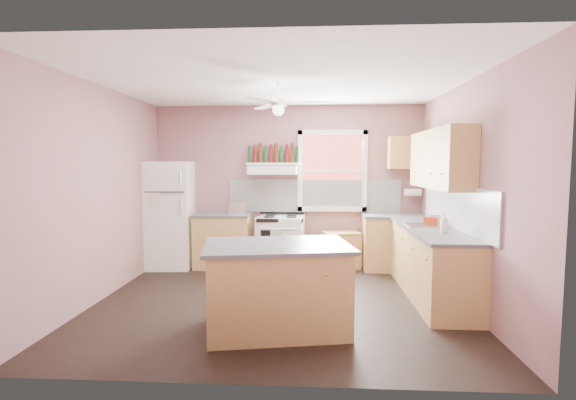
# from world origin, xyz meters

# --- Properties ---
(floor) EXTENTS (4.50, 4.50, 0.00)m
(floor) POSITION_xyz_m (0.00, 0.00, 0.00)
(floor) COLOR black
(floor) RESTS_ON ground
(ceiling) EXTENTS (4.50, 4.50, 0.00)m
(ceiling) POSITION_xyz_m (0.00, 0.00, 2.70)
(ceiling) COLOR white
(ceiling) RESTS_ON ground
(wall_back) EXTENTS (4.50, 0.05, 2.70)m
(wall_back) POSITION_xyz_m (0.00, 2.02, 1.35)
(wall_back) COLOR #875C5F
(wall_back) RESTS_ON ground
(wall_right) EXTENTS (0.05, 4.00, 2.70)m
(wall_right) POSITION_xyz_m (2.27, 0.00, 1.35)
(wall_right) COLOR #875C5F
(wall_right) RESTS_ON ground
(wall_left) EXTENTS (0.05, 4.00, 2.70)m
(wall_left) POSITION_xyz_m (-2.27, 0.00, 1.35)
(wall_left) COLOR #875C5F
(wall_left) RESTS_ON ground
(backsplash_back) EXTENTS (2.90, 0.03, 0.55)m
(backsplash_back) POSITION_xyz_m (0.45, 1.99, 1.18)
(backsplash_back) COLOR white
(backsplash_back) RESTS_ON wall_back
(backsplash_right) EXTENTS (0.03, 2.60, 0.55)m
(backsplash_right) POSITION_xyz_m (2.23, 0.30, 1.18)
(backsplash_right) COLOR white
(backsplash_right) RESTS_ON wall_right
(window_view) EXTENTS (1.00, 0.02, 1.20)m
(window_view) POSITION_xyz_m (0.75, 1.98, 1.60)
(window_view) COLOR maroon
(window_view) RESTS_ON wall_back
(window_frame) EXTENTS (1.16, 0.07, 1.36)m
(window_frame) POSITION_xyz_m (0.75, 1.96, 1.60)
(window_frame) COLOR white
(window_frame) RESTS_ON wall_back
(refrigerator) EXTENTS (0.79, 0.77, 1.76)m
(refrigerator) POSITION_xyz_m (-1.95, 1.66, 0.88)
(refrigerator) COLOR white
(refrigerator) RESTS_ON floor
(base_cabinet_left) EXTENTS (0.90, 0.60, 0.86)m
(base_cabinet_left) POSITION_xyz_m (-1.06, 1.70, 0.43)
(base_cabinet_left) COLOR #A58144
(base_cabinet_left) RESTS_ON floor
(counter_left) EXTENTS (0.92, 0.62, 0.04)m
(counter_left) POSITION_xyz_m (-1.06, 1.70, 0.88)
(counter_left) COLOR #4A4A4C
(counter_left) RESTS_ON base_cabinet_left
(toaster) EXTENTS (0.30, 0.19, 0.18)m
(toaster) POSITION_xyz_m (-0.81, 1.67, 0.99)
(toaster) COLOR silver
(toaster) RESTS_ON counter_left
(stove) EXTENTS (0.79, 0.70, 0.86)m
(stove) POSITION_xyz_m (-0.10, 1.69, 0.43)
(stove) COLOR white
(stove) RESTS_ON floor
(range_hood) EXTENTS (0.78, 0.50, 0.14)m
(range_hood) POSITION_xyz_m (-0.23, 1.75, 1.62)
(range_hood) COLOR white
(range_hood) RESTS_ON wall_back
(bottle_shelf) EXTENTS (0.90, 0.26, 0.03)m
(bottle_shelf) POSITION_xyz_m (-0.23, 1.87, 1.72)
(bottle_shelf) COLOR white
(bottle_shelf) RESTS_ON range_hood
(cart) EXTENTS (0.65, 0.51, 0.58)m
(cart) POSITION_xyz_m (0.90, 1.75, 0.29)
(cart) COLOR #A58144
(cart) RESTS_ON floor
(base_cabinet_corner) EXTENTS (1.00, 0.60, 0.86)m
(base_cabinet_corner) POSITION_xyz_m (1.75, 1.70, 0.43)
(base_cabinet_corner) COLOR #A58144
(base_cabinet_corner) RESTS_ON floor
(base_cabinet_right) EXTENTS (0.60, 2.20, 0.86)m
(base_cabinet_right) POSITION_xyz_m (1.95, 0.30, 0.43)
(base_cabinet_right) COLOR #A58144
(base_cabinet_right) RESTS_ON floor
(counter_corner) EXTENTS (1.02, 0.62, 0.04)m
(counter_corner) POSITION_xyz_m (1.75, 1.70, 0.88)
(counter_corner) COLOR #4A4A4C
(counter_corner) RESTS_ON base_cabinet_corner
(counter_right) EXTENTS (0.62, 2.22, 0.04)m
(counter_right) POSITION_xyz_m (1.94, 0.30, 0.88)
(counter_right) COLOR #4A4A4C
(counter_right) RESTS_ON base_cabinet_right
(sink) EXTENTS (0.55, 0.45, 0.03)m
(sink) POSITION_xyz_m (1.94, 0.50, 0.90)
(sink) COLOR silver
(sink) RESTS_ON counter_right
(faucet) EXTENTS (0.03, 0.03, 0.14)m
(faucet) POSITION_xyz_m (2.10, 0.50, 0.97)
(faucet) COLOR silver
(faucet) RESTS_ON sink
(upper_cabinet_right) EXTENTS (0.33, 1.80, 0.76)m
(upper_cabinet_right) POSITION_xyz_m (2.08, 0.50, 1.78)
(upper_cabinet_right) COLOR #A58144
(upper_cabinet_right) RESTS_ON wall_right
(upper_cabinet_corner) EXTENTS (0.60, 0.33, 0.52)m
(upper_cabinet_corner) POSITION_xyz_m (1.95, 1.83, 1.90)
(upper_cabinet_corner) COLOR #A58144
(upper_cabinet_corner) RESTS_ON wall_back
(paper_towel) EXTENTS (0.26, 0.12, 0.12)m
(paper_towel) POSITION_xyz_m (2.07, 1.86, 1.25)
(paper_towel) COLOR white
(paper_towel) RESTS_ON wall_back
(island) EXTENTS (1.53, 1.11, 0.86)m
(island) POSITION_xyz_m (0.06, -0.89, 0.43)
(island) COLOR #A58144
(island) RESTS_ON floor
(island_top) EXTENTS (1.62, 1.21, 0.04)m
(island_top) POSITION_xyz_m (0.06, -0.89, 0.88)
(island_top) COLOR #4A4A4C
(island_top) RESTS_ON island
(ceiling_fan_hub) EXTENTS (0.20, 0.20, 0.08)m
(ceiling_fan_hub) POSITION_xyz_m (0.00, 0.00, 2.45)
(ceiling_fan_hub) COLOR white
(ceiling_fan_hub) RESTS_ON ceiling
(soap_bottle) EXTENTS (0.13, 0.13, 0.24)m
(soap_bottle) POSITION_xyz_m (1.98, -0.10, 1.02)
(soap_bottle) COLOR silver
(soap_bottle) RESTS_ON counter_right
(red_caddy) EXTENTS (0.21, 0.18, 0.10)m
(red_caddy) POSITION_xyz_m (2.03, 0.62, 0.95)
(red_caddy) COLOR #A62B0E
(red_caddy) RESTS_ON counter_right
(wine_bottles) EXTENTS (0.86, 0.06, 0.31)m
(wine_bottles) POSITION_xyz_m (-0.23, 1.87, 1.88)
(wine_bottles) COLOR #143819
(wine_bottles) RESTS_ON bottle_shelf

